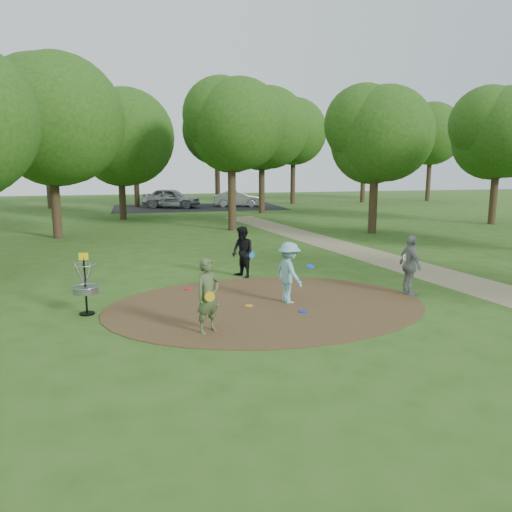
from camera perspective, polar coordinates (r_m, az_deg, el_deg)
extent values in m
plane|color=#2D5119|center=(13.10, 1.25, -5.67)|extent=(100.00, 100.00, 0.00)
cylinder|color=#47301C|center=(13.09, 1.25, -5.63)|extent=(8.40, 8.40, 0.02)
cube|color=#8C7A5B|center=(17.57, 20.42, -2.13)|extent=(7.55, 39.89, 0.01)
cube|color=black|center=(42.63, -6.61, 5.54)|extent=(14.00, 8.00, 0.01)
imported|color=#495B34|center=(10.89, -5.51, -4.54)|extent=(0.73, 0.66, 1.66)
cylinder|color=gold|center=(10.65, -5.30, -4.62)|extent=(0.22, 0.04, 0.22)
imported|color=#7FB9BE|center=(13.19, 3.80, -1.91)|extent=(0.85, 1.17, 1.63)
cylinder|color=blue|center=(13.36, 6.24, -1.19)|extent=(0.26, 0.25, 0.08)
imported|color=black|center=(16.09, -1.53, 0.43)|extent=(0.91, 1.00, 1.67)
cylinder|color=blue|center=(16.14, -0.50, 0.14)|extent=(0.23, 0.12, 0.22)
imported|color=gray|center=(14.60, 17.21, -1.04)|extent=(0.42, 0.99, 1.69)
cylinder|color=white|center=(14.45, 16.72, -0.18)|extent=(0.23, 0.13, 0.22)
cylinder|color=#1CE1DE|center=(13.11, -4.77, -5.55)|extent=(0.22, 0.22, 0.02)
cylinder|color=#0C28DA|center=(12.55, 5.37, -6.31)|extent=(0.22, 0.22, 0.02)
cylinder|color=red|center=(14.81, -7.73, -3.74)|extent=(0.22, 0.22, 0.02)
imported|color=#9B9EA2|center=(42.44, -9.64, 6.54)|extent=(5.15, 3.63, 1.63)
imported|color=#ACAEB4|center=(43.06, -2.12, 6.55)|extent=(4.30, 2.21, 1.35)
cylinder|color=orange|center=(12.97, -0.81, -5.70)|extent=(0.22, 0.22, 0.02)
cylinder|color=black|center=(12.86, -18.90, -3.44)|extent=(0.05, 0.05, 1.35)
cylinder|color=black|center=(13.03, -18.73, -6.24)|extent=(0.36, 0.36, 0.04)
cylinder|color=gray|center=(12.87, -18.89, -3.68)|extent=(0.60, 0.60, 0.16)
torus|color=gray|center=(12.85, -18.91, -3.33)|extent=(0.63, 0.63, 0.03)
torus|color=gray|center=(12.74, -19.06, -0.93)|extent=(0.58, 0.58, 0.02)
cube|color=yellow|center=(12.70, -19.11, -0.05)|extent=(0.22, 0.02, 0.18)
cylinder|color=#332316|center=(26.47, -21.93, 5.97)|extent=(0.44, 0.44, 3.80)
sphere|color=#224412|center=(26.48, -22.48, 13.75)|extent=(6.18, 6.18, 6.18)
cylinder|color=#332316|center=(27.70, -2.77, 7.28)|extent=(0.44, 0.44, 4.18)
sphere|color=#224412|center=(27.71, -2.83, 14.38)|extent=(4.89, 4.89, 4.89)
cylinder|color=#332316|center=(27.14, 13.25, 6.34)|extent=(0.44, 0.44, 3.61)
sphere|color=#224412|center=(27.11, 13.54, 12.98)|extent=(4.87, 4.87, 4.87)
cylinder|color=#332316|center=(34.21, -15.04, 6.91)|extent=(0.44, 0.44, 3.42)
sphere|color=#224412|center=(34.19, -15.32, 12.63)|extent=(6.20, 6.20, 6.20)
cylinder|color=#332316|center=(37.34, 0.66, 8.27)|extent=(0.44, 0.44, 4.37)
sphere|color=#224412|center=(37.39, 0.67, 14.11)|extent=(5.90, 5.90, 5.90)
cylinder|color=#332316|center=(33.74, 25.54, 6.53)|extent=(0.44, 0.44, 3.80)
sphere|color=#224412|center=(33.74, 26.00, 12.23)|extent=(5.34, 5.34, 5.34)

